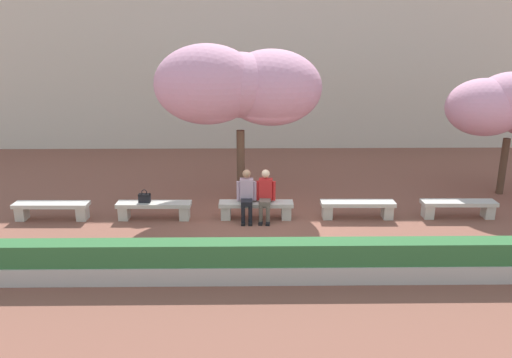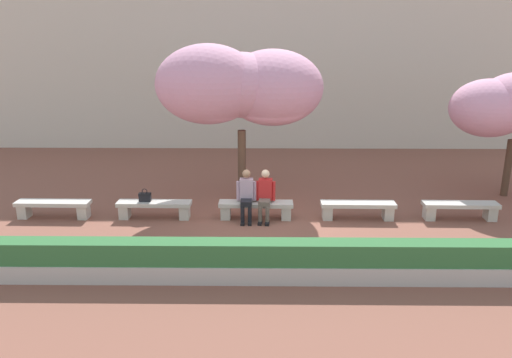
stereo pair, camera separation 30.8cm
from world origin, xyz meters
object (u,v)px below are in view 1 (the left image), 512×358
(stone_bench_center, at_px, (256,207))
(person_seated_right, at_px, (265,193))
(cherry_tree_main, at_px, (241,86))
(stone_bench_near_west, at_px, (154,208))
(stone_bench_east_end, at_px, (458,206))
(cherry_tree_secondary, at_px, (510,106))
(handbag, at_px, (144,197))
(person_seated_left, at_px, (247,193))
(stone_bench_west_end, at_px, (52,208))
(stone_bench_near_east, at_px, (358,207))

(stone_bench_center, xyz_separation_m, person_seated_right, (0.23, -0.05, 0.39))
(person_seated_right, bearing_deg, cherry_tree_main, 112.04)
(stone_bench_near_west, distance_m, person_seated_right, 2.86)
(stone_bench_center, bearing_deg, stone_bench_near_west, 180.00)
(stone_bench_east_end, bearing_deg, stone_bench_center, 180.00)
(stone_bench_east_end, bearing_deg, stone_bench_near_west, 180.00)
(person_seated_right, bearing_deg, stone_bench_near_west, 178.92)
(stone_bench_east_end, relative_size, cherry_tree_secondary, 0.53)
(handbag, height_order, cherry_tree_main, cherry_tree_main)
(stone_bench_near_west, bearing_deg, person_seated_left, -1.30)
(stone_bench_west_end, relative_size, stone_bench_near_west, 1.00)
(person_seated_left, bearing_deg, handbag, 178.39)
(stone_bench_center, relative_size, person_seated_right, 1.47)
(cherry_tree_main, bearing_deg, cherry_tree_secondary, 4.41)
(stone_bench_near_east, bearing_deg, stone_bench_center, 180.00)
(person_seated_left, xyz_separation_m, person_seated_right, (0.47, 0.00, 0.00))
(person_seated_right, xyz_separation_m, cherry_tree_main, (-0.61, 1.52, 2.52))
(stone_bench_near_west, xyz_separation_m, stone_bench_center, (2.60, 0.00, 0.00))
(stone_bench_west_end, distance_m, stone_bench_center, 5.20)
(stone_bench_near_east, xyz_separation_m, stone_bench_east_end, (2.60, 0.00, 0.00))
(stone_bench_near_east, height_order, handbag, handbag)
(cherry_tree_secondary, bearing_deg, stone_bench_center, -164.16)
(stone_bench_east_end, height_order, cherry_tree_secondary, cherry_tree_secondary)
(stone_bench_near_east, bearing_deg, stone_bench_east_end, 0.00)
(person_seated_right, bearing_deg, stone_bench_west_end, 179.44)
(stone_bench_east_end, distance_m, cherry_tree_main, 6.46)
(stone_bench_west_end, bearing_deg, handbag, 0.47)
(stone_bench_west_end, height_order, stone_bench_center, same)
(stone_bench_near_east, xyz_separation_m, person_seated_left, (-2.84, -0.05, 0.39))
(stone_bench_near_west, distance_m, stone_bench_east_end, 7.79)
(person_seated_left, xyz_separation_m, handbag, (-2.59, 0.07, -0.12))
(stone_bench_east_end, xyz_separation_m, cherry_tree_secondary, (2.03, 2.05, 2.28))
(stone_bench_center, bearing_deg, person_seated_right, -12.91)
(stone_bench_near_west, xyz_separation_m, stone_bench_near_east, (5.20, 0.00, 0.00))
(cherry_tree_main, bearing_deg, handbag, -149.48)
(stone_bench_near_east, relative_size, person_seated_left, 1.47)
(person_seated_left, bearing_deg, stone_bench_center, 12.61)
(stone_bench_near_east, height_order, cherry_tree_secondary, cherry_tree_secondary)
(stone_bench_east_end, height_order, person_seated_left, person_seated_left)
(stone_bench_west_end, distance_m, cherry_tree_main, 5.82)
(stone_bench_near_west, xyz_separation_m, cherry_tree_secondary, (9.82, 2.05, 2.28))
(handbag, height_order, cherry_tree_secondary, cherry_tree_secondary)
(person_seated_right, bearing_deg, stone_bench_near_east, 1.29)
(stone_bench_near_west, bearing_deg, handbag, 175.22)
(stone_bench_west_end, relative_size, stone_bench_near_east, 1.00)
(person_seated_left, height_order, person_seated_right, same)
(cherry_tree_secondary, bearing_deg, handbag, -168.59)
(stone_bench_near_east, distance_m, person_seated_right, 2.40)
(person_seated_right, bearing_deg, person_seated_left, -179.95)
(person_seated_left, relative_size, cherry_tree_main, 0.29)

